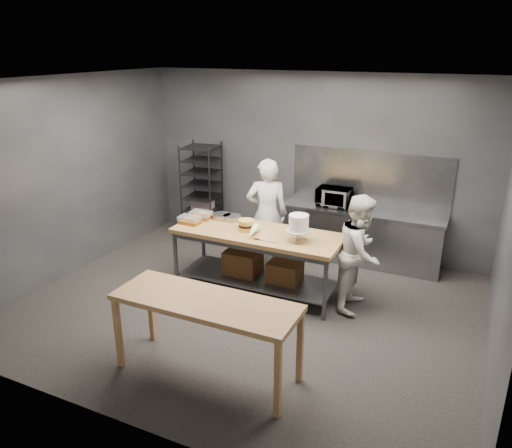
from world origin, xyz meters
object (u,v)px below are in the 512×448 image
at_px(work_table, 259,254).
at_px(chef_right, 360,253).
at_px(speed_rack, 202,192).
at_px(frosted_cake_stand, 299,225).
at_px(near_counter, 206,307).
at_px(microwave, 334,197).
at_px(layer_cake, 246,225).
at_px(chef_behind, 267,214).

relative_size(work_table, chef_right, 1.51).
bearing_deg(chef_right, speed_rack, 69.05).
bearing_deg(frosted_cake_stand, near_counter, -99.16).
bearing_deg(microwave, layer_cake, -114.20).
bearing_deg(frosted_cake_stand, speed_rack, 146.17).
bearing_deg(frosted_cake_stand, chef_right, 17.53).
height_order(chef_behind, frosted_cake_stand, chef_behind).
relative_size(near_counter, chef_behind, 1.12).
bearing_deg(layer_cake, microwave, 65.80).
xyz_separation_m(near_counter, speed_rack, (-2.20, 3.59, 0.04)).
relative_size(microwave, layer_cake, 2.44).
relative_size(speed_rack, microwave, 3.23).
relative_size(chef_right, frosted_cake_stand, 4.31).
height_order(work_table, layer_cake, layer_cake).
height_order(speed_rack, layer_cake, speed_rack).
bearing_deg(layer_cake, chef_right, 6.59).
xyz_separation_m(near_counter, layer_cake, (-0.50, 1.97, 0.19)).
bearing_deg(frosted_cake_stand, work_table, 170.34).
xyz_separation_m(microwave, layer_cake, (-0.76, -1.70, -0.05)).
bearing_deg(near_counter, layer_cake, 104.24).
distance_m(work_table, microwave, 1.82).
bearing_deg(microwave, work_table, -109.58).
xyz_separation_m(work_table, near_counter, (0.33, -2.02, 0.24)).
bearing_deg(near_counter, microwave, 85.93).
xyz_separation_m(work_table, frosted_cake_stand, (0.63, -0.11, 0.58)).
bearing_deg(near_counter, speed_rack, 121.50).
bearing_deg(layer_cake, frosted_cake_stand, -4.58).
bearing_deg(speed_rack, chef_behind, -24.86).
height_order(chef_behind, microwave, chef_behind).
bearing_deg(work_table, chef_right, 5.67).
bearing_deg(chef_right, work_table, 98.18).
distance_m(chef_right, layer_cake, 1.62).
xyz_separation_m(speed_rack, chef_behind, (1.64, -0.76, 0.03)).
xyz_separation_m(speed_rack, chef_right, (3.30, -1.43, -0.06)).
height_order(speed_rack, microwave, speed_rack).
distance_m(chef_behind, chef_right, 1.79).
distance_m(work_table, speed_rack, 2.46).
distance_m(near_counter, chef_right, 2.42).
relative_size(microwave, frosted_cake_stand, 1.47).
xyz_separation_m(work_table, speed_rack, (-1.87, 1.57, 0.28)).
height_order(chef_right, frosted_cake_stand, chef_right).
distance_m(speed_rack, layer_cake, 2.35).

